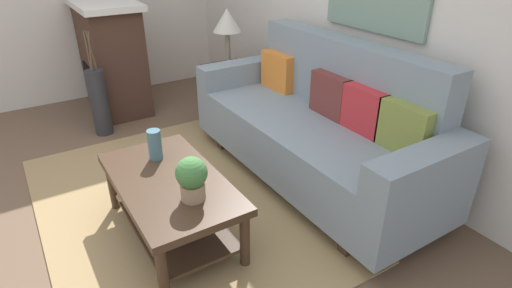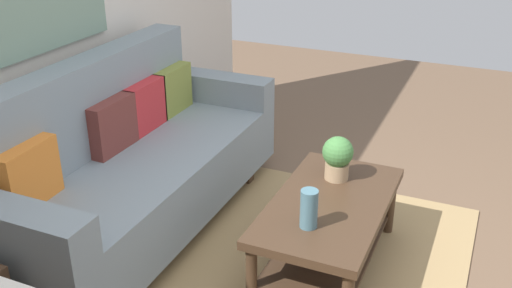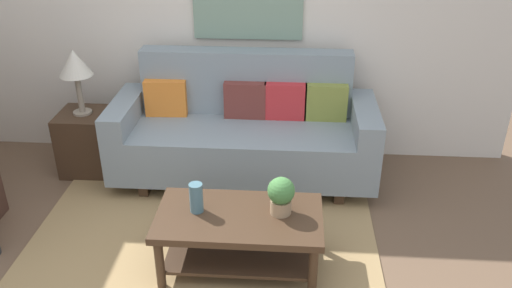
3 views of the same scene
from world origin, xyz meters
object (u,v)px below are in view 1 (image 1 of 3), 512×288
Objects in this scene: throw_pillow_orange at (279,71)px; fireplace at (112,57)px; floor_vase at (99,103)px; coffee_table at (171,194)px; tabletop_vase at (155,145)px; side_table at (229,92)px; table_lamp at (227,23)px; throw_pillow_maroon at (331,95)px; potted_plant_tabletop at (192,177)px; couch at (316,129)px; throw_pillow_crimson at (364,110)px; throw_pillow_olive at (405,128)px.

fireplace reaches higher than throw_pillow_orange.
coffee_table is at bearing 0.21° from floor_vase.
coffee_table is 5.31× the size of tabletop_vase.
throw_pillow_orange is 0.64× the size of side_table.
table_lamp reaches higher than throw_pillow_orange.
coffee_table is at bearing -86.73° from throw_pillow_maroon.
fireplace reaches higher than potted_plant_tabletop.
throw_pillow_orange is at bearing 110.16° from tabletop_vase.
coffee_table is at bearing -5.21° from tabletop_vase.
tabletop_vase is 2.12m from fireplace.
throw_pillow_orange is (-0.69, 0.13, 0.25)m from couch.
side_table is at bearing 134.84° from tabletop_vase.
throw_pillow_maroon is 0.31× the size of fireplace.
throw_pillow_maroon is 1.45m from table_lamp.
tabletop_vase is at bearing 174.79° from coffee_table.
couch is 6.18× the size of throw_pillow_crimson.
floor_vase is (-2.42, -1.36, -0.36)m from throw_pillow_olive.
throw_pillow_maroon is 0.64× the size of side_table.
couch is 3.46× the size of floor_vase.
tabletop_vase reaches higher than coffee_table.
couch is 8.50× the size of potted_plant_tabletop.
throw_pillow_orange reaches higher than coffee_table.
couch is at bearing -0.43° from side_table.
side_table is at bearing -176.88° from throw_pillow_olive.
table_lamp reaches higher than potted_plant_tabletop.
fireplace reaches higher than floor_vase.
fireplace reaches higher than table_lamp.
throw_pillow_crimson is (0.35, 0.13, 0.25)m from couch.
throw_pillow_olive is at bearing 0.00° from throw_pillow_crimson.
throw_pillow_maroon and throw_pillow_olive have the same top height.
throw_pillow_crimson is 1.00× the size of throw_pillow_olive.
throw_pillow_crimson is at bearing 0.00° from throw_pillow_orange.
table_lamp is at bearing -176.88° from throw_pillow_olive.
throw_pillow_olive is (0.69, 0.00, 0.00)m from throw_pillow_maroon.
throw_pillow_crimson is 2.51m from floor_vase.
table_lamp is at bearing 0.00° from side_table.
tabletop_vase is 1.73m from side_table.
couch is 2.13m from floor_vase.
coffee_table is 2.42m from fireplace.
throw_pillow_orange is 0.83m from side_table.
potted_plant_tabletop is at bearing 1.83° from tabletop_vase.
throw_pillow_olive is 1.37× the size of potted_plant_tabletop.
side_table is 0.87× the size of floor_vase.
potted_plant_tabletop is 0.46× the size of table_lamp.
fireplace is (-2.66, 0.26, 0.02)m from potted_plant_tabletop.
throw_pillow_maroon is at bearing 4.65° from side_table.
floor_vase is (-2.08, -0.05, -0.25)m from potted_plant_tabletop.
throw_pillow_orange is 0.69m from throw_pillow_maroon.
tabletop_vase is 0.79× the size of potted_plant_tabletop.
throw_pillow_maroon and throw_pillow_crimson have the same top height.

